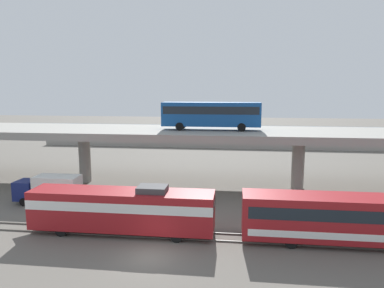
{
  "coord_description": "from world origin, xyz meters",
  "views": [
    {
      "loc": [
        5.98,
        -23.71,
        12.06
      ],
      "look_at": [
        0.18,
        23.25,
        4.74
      ],
      "focal_mm": 33.31,
      "sensor_mm": 36.0,
      "label": 1
    }
  ],
  "objects_px": {
    "service_truck_west": "(50,189)",
    "parked_car_4": "(269,134)",
    "parked_car_1": "(169,132)",
    "parked_car_2": "(119,132)",
    "parked_car_0": "(300,132)",
    "parked_car_3": "(132,130)",
    "transit_bus_on_overpass": "(211,113)",
    "train_locomotive": "(113,208)",
    "train_coach_lead": "(382,219)"
  },
  "relations": [
    {
      "from": "train_locomotive",
      "to": "parked_car_0",
      "type": "bearing_deg",
      "value": -114.48
    },
    {
      "from": "parked_car_1",
      "to": "parked_car_4",
      "type": "distance_m",
      "value": 22.09
    },
    {
      "from": "parked_car_0",
      "to": "parked_car_3",
      "type": "xyz_separation_m",
      "value": [
        -38.65,
        -0.06,
        -0.0
      ]
    },
    {
      "from": "train_coach_lead",
      "to": "parked_car_2",
      "type": "distance_m",
      "value": 62.01
    },
    {
      "from": "train_locomotive",
      "to": "parked_car_4",
      "type": "distance_m",
      "value": 53.34
    },
    {
      "from": "train_coach_lead",
      "to": "parked_car_1",
      "type": "distance_m",
      "value": 56.85
    },
    {
      "from": "train_coach_lead",
      "to": "parked_car_1",
      "type": "height_order",
      "value": "train_coach_lead"
    },
    {
      "from": "train_locomotive",
      "to": "transit_bus_on_overpass",
      "type": "relative_size",
      "value": 1.38
    },
    {
      "from": "transit_bus_on_overpass",
      "to": "parked_car_0",
      "type": "xyz_separation_m",
      "value": [
        17.31,
        37.73,
        -6.64
      ]
    },
    {
      "from": "parked_car_2",
      "to": "parked_car_4",
      "type": "height_order",
      "value": "same"
    },
    {
      "from": "transit_bus_on_overpass",
      "to": "service_truck_west",
      "type": "xyz_separation_m",
      "value": [
        -16.4,
        -9.29,
        -7.49
      ]
    },
    {
      "from": "parked_car_2",
      "to": "train_coach_lead",
      "type": "bearing_deg",
      "value": -52.8
    },
    {
      "from": "parked_car_1",
      "to": "parked_car_2",
      "type": "xyz_separation_m",
      "value": [
        -11.41,
        -1.12,
        0.0
      ]
    },
    {
      "from": "train_locomotive",
      "to": "transit_bus_on_overpass",
      "type": "xyz_separation_m",
      "value": [
        7.1,
        15.9,
        6.93
      ]
    },
    {
      "from": "parked_car_0",
      "to": "parked_car_4",
      "type": "xyz_separation_m",
      "value": [
        -6.99,
        -3.21,
        -0.0
      ]
    },
    {
      "from": "parked_car_3",
      "to": "transit_bus_on_overpass",
      "type": "bearing_deg",
      "value": -60.47
    },
    {
      "from": "train_coach_lead",
      "to": "train_locomotive",
      "type": "bearing_deg",
      "value": 0.0
    },
    {
      "from": "parked_car_4",
      "to": "parked_car_1",
      "type": "bearing_deg",
      "value": 179.74
    },
    {
      "from": "train_coach_lead",
      "to": "parked_car_1",
      "type": "relative_size",
      "value": 5.25
    },
    {
      "from": "train_locomotive",
      "to": "service_truck_west",
      "type": "height_order",
      "value": "train_locomotive"
    },
    {
      "from": "parked_car_0",
      "to": "parked_car_1",
      "type": "distance_m",
      "value": 29.25
    },
    {
      "from": "parked_car_4",
      "to": "transit_bus_on_overpass",
      "type": "bearing_deg",
      "value": -106.65
    },
    {
      "from": "service_truck_west",
      "to": "parked_car_3",
      "type": "xyz_separation_m",
      "value": [
        -4.94,
        46.96,
        0.84
      ]
    },
    {
      "from": "parked_car_1",
      "to": "parked_car_4",
      "type": "height_order",
      "value": "same"
    },
    {
      "from": "train_coach_lead",
      "to": "parked_car_3",
      "type": "relative_size",
      "value": 5.06
    },
    {
      "from": "parked_car_0",
      "to": "parked_car_4",
      "type": "distance_m",
      "value": 7.69
    },
    {
      "from": "transit_bus_on_overpass",
      "to": "parked_car_3",
      "type": "distance_m",
      "value": 43.8
    },
    {
      "from": "parked_car_1",
      "to": "parked_car_3",
      "type": "xyz_separation_m",
      "value": [
        -9.57,
        3.05,
        0.0
      ]
    },
    {
      "from": "train_coach_lead",
      "to": "parked_car_2",
      "type": "bearing_deg",
      "value": -52.8
    },
    {
      "from": "train_coach_lead",
      "to": "parked_car_3",
      "type": "distance_m",
      "value": 64.35
    },
    {
      "from": "service_truck_west",
      "to": "train_locomotive",
      "type": "bearing_deg",
      "value": 144.61
    },
    {
      "from": "parked_car_0",
      "to": "parked_car_2",
      "type": "height_order",
      "value": "same"
    },
    {
      "from": "train_coach_lead",
      "to": "parked_car_2",
      "type": "height_order",
      "value": "train_coach_lead"
    },
    {
      "from": "train_locomotive",
      "to": "parked_car_4",
      "type": "xyz_separation_m",
      "value": [
        17.43,
        50.42,
        0.29
      ]
    },
    {
      "from": "train_locomotive",
      "to": "train_coach_lead",
      "type": "height_order",
      "value": "train_locomotive"
    },
    {
      "from": "service_truck_west",
      "to": "parked_car_3",
      "type": "height_order",
      "value": "parked_car_3"
    },
    {
      "from": "parked_car_4",
      "to": "parked_car_0",
      "type": "bearing_deg",
      "value": 24.7
    },
    {
      "from": "parked_car_4",
      "to": "train_coach_lead",
      "type": "bearing_deg",
      "value": -85.48
    },
    {
      "from": "parked_car_1",
      "to": "parked_car_3",
      "type": "height_order",
      "value": "same"
    },
    {
      "from": "service_truck_west",
      "to": "parked_car_4",
      "type": "xyz_separation_m",
      "value": [
        26.72,
        43.81,
        0.84
      ]
    },
    {
      "from": "train_locomotive",
      "to": "parked_car_3",
      "type": "bearing_deg",
      "value": -75.12
    },
    {
      "from": "parked_car_2",
      "to": "parked_car_3",
      "type": "distance_m",
      "value": 4.56
    },
    {
      "from": "train_locomotive",
      "to": "transit_bus_on_overpass",
      "type": "height_order",
      "value": "transit_bus_on_overpass"
    },
    {
      "from": "parked_car_0",
      "to": "parked_car_3",
      "type": "height_order",
      "value": "same"
    },
    {
      "from": "train_locomotive",
      "to": "parked_car_1",
      "type": "relative_size",
      "value": 4.06
    },
    {
      "from": "parked_car_0",
      "to": "transit_bus_on_overpass",
      "type": "bearing_deg",
      "value": 65.36
    },
    {
      "from": "train_locomotive",
      "to": "parked_car_4",
      "type": "relative_size",
      "value": 4.1
    },
    {
      "from": "transit_bus_on_overpass",
      "to": "parked_car_1",
      "type": "bearing_deg",
      "value": 108.78
    },
    {
      "from": "train_coach_lead",
      "to": "parked_car_2",
      "type": "relative_size",
      "value": 4.86
    },
    {
      "from": "parked_car_0",
      "to": "parked_car_3",
      "type": "relative_size",
      "value": 0.95
    }
  ]
}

